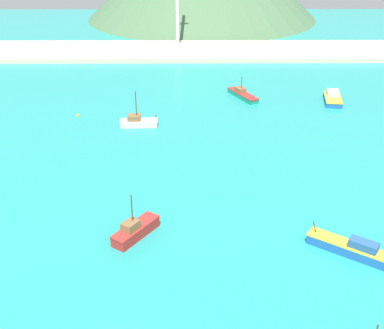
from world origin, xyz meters
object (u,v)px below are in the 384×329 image
Objects in this scene: fishing_boat_1 at (353,249)px; buoy_0 at (78,115)px; fishing_boat_6 at (242,94)px; fishing_boat_8 at (138,122)px; fishing_boat_12 at (333,98)px; fishing_boat_0 at (135,230)px.

fishing_boat_1 is 59.20m from buoy_0.
fishing_boat_1 is 54.65m from fishing_boat_6.
fishing_boat_12 is (38.56, 12.49, 0.02)m from fishing_boat_8.
buoy_0 is at bearing -171.59° from fishing_boat_12.
fishing_boat_0 is 59.49m from fishing_boat_12.
fishing_boat_8 is at bearing -22.85° from buoy_0.
fishing_boat_6 is 1.14× the size of fishing_boat_12.
fishing_boat_1 is 1.05× the size of fishing_boat_6.
fishing_boat_12 is at bearing 8.41° from buoy_0.
fishing_boat_1 is 15.80× the size of buoy_0.
fishing_boat_0 reaches higher than fishing_boat_12.
fishing_boat_1 is (25.19, -3.78, -0.09)m from fishing_boat_0.
fishing_boat_8 is (-27.91, 38.77, -0.05)m from fishing_boat_1.
fishing_boat_8 is 11.36× the size of buoy_0.
fishing_boat_0 is 1.00× the size of fishing_boat_8.
fishing_boat_0 is 42.62m from buoy_0.
fishing_boat_6 is 18.38m from fishing_boat_12.
fishing_boat_6 is at bearing 36.98° from fishing_boat_8.
fishing_boat_6 is at bearing 17.74° from buoy_0.
fishing_boat_6 reaches higher than fishing_boat_1.
fishing_boat_0 is 35.09m from fishing_boat_8.
fishing_boat_12 is 13.22× the size of buoy_0.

